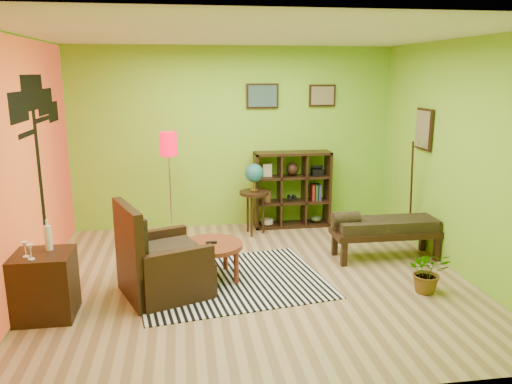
{
  "coord_description": "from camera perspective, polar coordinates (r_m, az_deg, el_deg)",
  "views": [
    {
      "loc": [
        -0.79,
        -5.48,
        2.4
      ],
      "look_at": [
        0.03,
        0.08,
        1.05
      ],
      "focal_mm": 35.0,
      "sensor_mm": 36.0,
      "label": 1
    }
  ],
  "objects": [
    {
      "name": "ground",
      "position": [
        6.04,
        -0.2,
        -9.93
      ],
      "size": [
        5.0,
        5.0,
        0.0
      ],
      "primitive_type": "plane",
      "color": "tan",
      "rests_on": "ground"
    },
    {
      "name": "room_shell",
      "position": [
        5.58,
        -1.19,
        7.31
      ],
      "size": [
        5.04,
        4.54,
        2.82
      ],
      "color": "#84C92B",
      "rests_on": "ground"
    },
    {
      "name": "zebra_rug",
      "position": [
        5.99,
        -2.91,
        -10.1
      ],
      "size": [
        2.4,
        1.99,
        0.01
      ],
      "primitive_type": "cube",
      "rotation": [
        0.0,
        0.0,
        0.16
      ],
      "color": "silver",
      "rests_on": "ground"
    },
    {
      "name": "coffee_table",
      "position": [
        5.92,
        -5.1,
        -6.42
      ],
      "size": [
        0.74,
        0.74,
        0.47
      ],
      "color": "maroon",
      "rests_on": "ground"
    },
    {
      "name": "armchair",
      "position": [
        5.65,
        -10.92,
        -8.34
      ],
      "size": [
        1.12,
        1.11,
        1.06
      ],
      "color": "black",
      "rests_on": "ground"
    },
    {
      "name": "side_cabinet",
      "position": [
        5.48,
        -22.99,
        -9.74
      ],
      "size": [
        0.57,
        0.52,
        0.99
      ],
      "color": "black",
      "rests_on": "ground"
    },
    {
      "name": "floor_lamp",
      "position": [
        7.01,
        -9.93,
        4.28
      ],
      "size": [
        0.24,
        0.24,
        1.61
      ],
      "color": "silver",
      "rests_on": "ground"
    },
    {
      "name": "globe_table",
      "position": [
        7.43,
        -0.21,
        1.24
      ],
      "size": [
        0.45,
        0.45,
        1.09
      ],
      "color": "black",
      "rests_on": "ground"
    },
    {
      "name": "cube_shelf",
      "position": [
        7.91,
        4.24,
        0.3
      ],
      "size": [
        1.2,
        0.35,
        1.2
      ],
      "color": "black",
      "rests_on": "ground"
    },
    {
      "name": "bench",
      "position": [
        6.76,
        14.33,
        -3.97
      ],
      "size": [
        1.44,
        0.51,
        0.66
      ],
      "color": "black",
      "rests_on": "ground"
    },
    {
      "name": "potted_plant",
      "position": [
        5.96,
        19.03,
        -9.05
      ],
      "size": [
        0.56,
        0.59,
        0.38
      ],
      "primitive_type": "imported",
      "rotation": [
        0.0,
        0.0,
        -0.26
      ],
      "color": "#26661E",
      "rests_on": "ground"
    }
  ]
}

